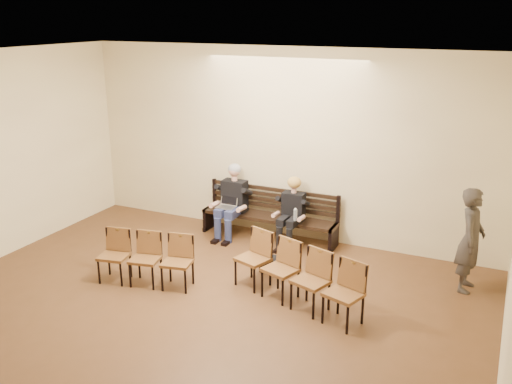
% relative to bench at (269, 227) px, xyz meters
% --- Properties ---
extents(ground, '(10.00, 10.00, 0.00)m').
position_rel_bench_xyz_m(ground, '(0.14, -4.65, -0.23)').
color(ground, '#57351D').
rests_on(ground, ground).
extents(room_walls, '(8.02, 10.01, 3.51)m').
position_rel_bench_xyz_m(room_walls, '(0.14, -3.86, 2.31)').
color(room_walls, '#F6E7B0').
rests_on(room_walls, ground).
extents(bench, '(2.60, 0.90, 0.45)m').
position_rel_bench_xyz_m(bench, '(0.00, 0.00, 0.00)').
color(bench, black).
rests_on(bench, ground).
extents(seated_man, '(0.57, 0.78, 1.36)m').
position_rel_bench_xyz_m(seated_man, '(-0.70, -0.12, 0.46)').
color(seated_man, black).
rests_on(seated_man, ground).
extents(seated_woman, '(0.49, 0.68, 1.14)m').
position_rel_bench_xyz_m(seated_woman, '(0.49, -0.12, 0.35)').
color(seated_woman, black).
rests_on(seated_woman, ground).
extents(laptop, '(0.36, 0.29, 0.25)m').
position_rel_bench_xyz_m(laptop, '(-0.74, -0.30, 0.35)').
color(laptop, silver).
rests_on(laptop, bench).
extents(water_bottle, '(0.07, 0.07, 0.23)m').
position_rel_bench_xyz_m(water_bottle, '(0.65, -0.33, 0.34)').
color(water_bottle, silver).
rests_on(water_bottle, bench).
extents(bag, '(0.34, 0.24, 0.25)m').
position_rel_bench_xyz_m(bag, '(0.62, -1.29, -0.10)').
color(bag, black).
rests_on(bag, ground).
extents(passerby, '(0.48, 0.70, 1.86)m').
position_rel_bench_xyz_m(passerby, '(3.56, -0.60, 0.70)').
color(passerby, '#35302B').
rests_on(passerby, ground).
extents(chair_row_front, '(2.18, 1.12, 0.88)m').
position_rel_bench_xyz_m(chair_row_front, '(1.35, -2.13, 0.21)').
color(chair_row_front, brown).
rests_on(chair_row_front, ground).
extents(chair_row_back, '(1.54, 0.74, 0.83)m').
position_rel_bench_xyz_m(chair_row_back, '(-0.98, -2.53, 0.19)').
color(chair_row_back, brown).
rests_on(chair_row_back, ground).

